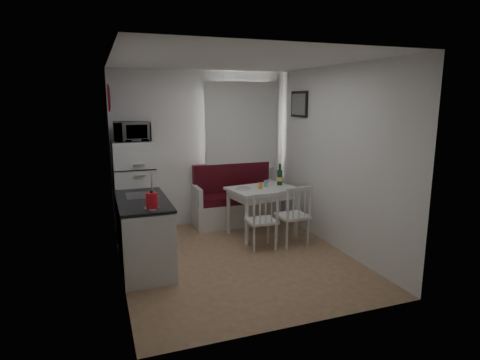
{
  "coord_description": "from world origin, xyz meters",
  "views": [
    {
      "loc": [
        -1.7,
        -4.84,
        2.13
      ],
      "look_at": [
        0.23,
        0.5,
        0.98
      ],
      "focal_mm": 30.0,
      "sensor_mm": 36.0,
      "label": 1
    }
  ],
  "objects_px": {
    "microwave": "(132,132)",
    "wine_bottle": "(280,175)",
    "dining_table": "(262,193)",
    "chair_left": "(264,215)",
    "kitchen_counter": "(144,233)",
    "kettle": "(152,201)",
    "bench": "(235,204)",
    "fridge": "(135,190)",
    "chair_right": "(296,209)"
  },
  "relations": [
    {
      "from": "chair_left",
      "to": "chair_right",
      "type": "xyz_separation_m",
      "value": [
        0.5,
        -0.01,
        0.03
      ]
    },
    {
      "from": "bench",
      "to": "wine_bottle",
      "type": "relative_size",
      "value": 4.2
    },
    {
      "from": "kitchen_counter",
      "to": "kettle",
      "type": "xyz_separation_m",
      "value": [
        0.05,
        -0.54,
        0.55
      ]
    },
    {
      "from": "kitchen_counter",
      "to": "bench",
      "type": "distance_m",
      "value": 2.18
    },
    {
      "from": "bench",
      "to": "dining_table",
      "type": "xyz_separation_m",
      "value": [
        0.22,
        -0.69,
        0.33
      ]
    },
    {
      "from": "bench",
      "to": "chair_right",
      "type": "height_order",
      "value": "bench"
    },
    {
      "from": "kettle",
      "to": "fridge",
      "type": "bearing_deg",
      "value": 90.97
    },
    {
      "from": "bench",
      "to": "wine_bottle",
      "type": "height_order",
      "value": "wine_bottle"
    },
    {
      "from": "dining_table",
      "to": "microwave",
      "type": "height_order",
      "value": "microwave"
    },
    {
      "from": "bench",
      "to": "chair_right",
      "type": "xyz_separation_m",
      "value": [
        0.47,
        -1.35,
        0.22
      ]
    },
    {
      "from": "bench",
      "to": "fridge",
      "type": "distance_m",
      "value": 1.74
    },
    {
      "from": "bench",
      "to": "fridge",
      "type": "height_order",
      "value": "fridge"
    },
    {
      "from": "kettle",
      "to": "wine_bottle",
      "type": "distance_m",
      "value": 2.58
    },
    {
      "from": "chair_left",
      "to": "kettle",
      "type": "xyz_separation_m",
      "value": [
        -1.62,
        -0.55,
        0.48
      ]
    },
    {
      "from": "chair_left",
      "to": "microwave",
      "type": "distance_m",
      "value": 2.32
    },
    {
      "from": "dining_table",
      "to": "chair_right",
      "type": "xyz_separation_m",
      "value": [
        0.25,
        -0.66,
        -0.11
      ]
    },
    {
      "from": "kitchen_counter",
      "to": "chair_right",
      "type": "distance_m",
      "value": 2.17
    },
    {
      "from": "dining_table",
      "to": "microwave",
      "type": "relative_size",
      "value": 2.13
    },
    {
      "from": "fridge",
      "to": "wine_bottle",
      "type": "bearing_deg",
      "value": -11.91
    },
    {
      "from": "kettle",
      "to": "bench",
      "type": "bearing_deg",
      "value": 48.88
    },
    {
      "from": "chair_right",
      "to": "kettle",
      "type": "xyz_separation_m",
      "value": [
        -2.12,
        -0.54,
        0.45
      ]
    },
    {
      "from": "microwave",
      "to": "wine_bottle",
      "type": "relative_size",
      "value": 1.52
    },
    {
      "from": "bench",
      "to": "chair_left",
      "type": "height_order",
      "value": "bench"
    },
    {
      "from": "kitchen_counter",
      "to": "chair_left",
      "type": "distance_m",
      "value": 1.67
    },
    {
      "from": "chair_right",
      "to": "fridge",
      "type": "bearing_deg",
      "value": 148.49
    },
    {
      "from": "dining_table",
      "to": "kettle",
      "type": "bearing_deg",
      "value": -156.3
    },
    {
      "from": "kitchen_counter",
      "to": "chair_left",
      "type": "height_order",
      "value": "kitchen_counter"
    },
    {
      "from": "chair_left",
      "to": "fridge",
      "type": "bearing_deg",
      "value": 145.81
    },
    {
      "from": "fridge",
      "to": "wine_bottle",
      "type": "relative_size",
      "value": 4.4
    },
    {
      "from": "microwave",
      "to": "wine_bottle",
      "type": "bearing_deg",
      "value": -10.68
    },
    {
      "from": "kitchen_counter",
      "to": "chair_right",
      "type": "xyz_separation_m",
      "value": [
        2.17,
        0.01,
        0.11
      ]
    },
    {
      "from": "chair_right",
      "to": "kitchen_counter",
      "type": "bearing_deg",
      "value": 178.61
    },
    {
      "from": "kitchen_counter",
      "to": "bench",
      "type": "bearing_deg",
      "value": 38.58
    },
    {
      "from": "kitchen_counter",
      "to": "dining_table",
      "type": "relative_size",
      "value": 1.18
    },
    {
      "from": "microwave",
      "to": "wine_bottle",
      "type": "xyz_separation_m",
      "value": [
        2.25,
        -0.42,
        -0.72
      ]
    },
    {
      "from": "bench",
      "to": "dining_table",
      "type": "relative_size",
      "value": 1.29
    },
    {
      "from": "chair_left",
      "to": "kettle",
      "type": "distance_m",
      "value": 1.77
    },
    {
      "from": "fridge",
      "to": "microwave",
      "type": "xyz_separation_m",
      "value": [
        0.0,
        -0.05,
        0.9
      ]
    },
    {
      "from": "wine_bottle",
      "to": "kitchen_counter",
      "type": "bearing_deg",
      "value": -161.24
    },
    {
      "from": "chair_left",
      "to": "fridge",
      "type": "xyz_separation_m",
      "value": [
        -1.65,
        1.23,
        0.23
      ]
    },
    {
      "from": "dining_table",
      "to": "chair_right",
      "type": "height_order",
      "value": "chair_right"
    },
    {
      "from": "fridge",
      "to": "kettle",
      "type": "bearing_deg",
      "value": -89.03
    },
    {
      "from": "kettle",
      "to": "chair_left",
      "type": "bearing_deg",
      "value": 18.69
    },
    {
      "from": "chair_right",
      "to": "kettle",
      "type": "relative_size",
      "value": 2.24
    },
    {
      "from": "chair_left",
      "to": "fridge",
      "type": "relative_size",
      "value": 0.3
    },
    {
      "from": "fridge",
      "to": "microwave",
      "type": "bearing_deg",
      "value": -90.0
    },
    {
      "from": "chair_left",
      "to": "chair_right",
      "type": "bearing_deg",
      "value": 1.99
    },
    {
      "from": "kitchen_counter",
      "to": "fridge",
      "type": "xyz_separation_m",
      "value": [
        0.02,
        1.24,
        0.3
      ]
    },
    {
      "from": "chair_left",
      "to": "kettle",
      "type": "bearing_deg",
      "value": -158.71
    },
    {
      "from": "fridge",
      "to": "kitchen_counter",
      "type": "bearing_deg",
      "value": -90.9
    }
  ]
}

